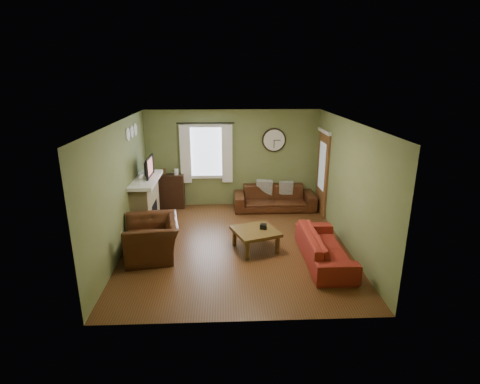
{
  "coord_description": "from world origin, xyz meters",
  "views": [
    {
      "loc": [
        -0.24,
        -7.27,
        3.48
      ],
      "look_at": [
        0.1,
        0.4,
        1.05
      ],
      "focal_mm": 28.0,
      "sensor_mm": 36.0,
      "label": 1
    }
  ],
  "objects_px": {
    "sofa_red": "(325,247)",
    "armchair": "(152,238)",
    "sofa_brown": "(274,198)",
    "bookshelf": "(170,191)",
    "coffee_table": "(255,240)"
  },
  "relations": [
    {
      "from": "sofa_brown",
      "to": "sofa_red",
      "type": "bearing_deg",
      "value": -78.83
    },
    {
      "from": "sofa_red",
      "to": "coffee_table",
      "type": "relative_size",
      "value": 2.38
    },
    {
      "from": "bookshelf",
      "to": "sofa_red",
      "type": "height_order",
      "value": "bookshelf"
    },
    {
      "from": "bookshelf",
      "to": "armchair",
      "type": "bearing_deg",
      "value": -89.43
    },
    {
      "from": "sofa_brown",
      "to": "armchair",
      "type": "relative_size",
      "value": 1.82
    },
    {
      "from": "sofa_red",
      "to": "armchair",
      "type": "xyz_separation_m",
      "value": [
        -3.36,
        0.36,
        0.09
      ]
    },
    {
      "from": "sofa_brown",
      "to": "bookshelf",
      "type": "bearing_deg",
      "value": 174.82
    },
    {
      "from": "sofa_red",
      "to": "coffee_table",
      "type": "bearing_deg",
      "value": 67.42
    },
    {
      "from": "bookshelf",
      "to": "coffee_table",
      "type": "distance_m",
      "value": 3.41
    },
    {
      "from": "bookshelf",
      "to": "sofa_red",
      "type": "distance_m",
      "value": 4.67
    },
    {
      "from": "bookshelf",
      "to": "sofa_brown",
      "type": "relative_size",
      "value": 0.43
    },
    {
      "from": "coffee_table",
      "to": "sofa_brown",
      "type": "bearing_deg",
      "value": 73.65
    },
    {
      "from": "bookshelf",
      "to": "armchair",
      "type": "relative_size",
      "value": 0.78
    },
    {
      "from": "sofa_brown",
      "to": "armchair",
      "type": "xyz_separation_m",
      "value": [
        -2.77,
        -2.6,
        0.07
      ]
    },
    {
      "from": "sofa_brown",
      "to": "sofa_red",
      "type": "relative_size",
      "value": 1.08
    }
  ]
}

